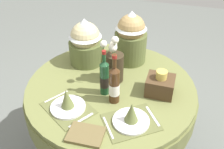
{
  "coord_description": "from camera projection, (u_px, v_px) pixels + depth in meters",
  "views": [
    {
      "loc": [
        0.46,
        -1.47,
        2.0
      ],
      "look_at": [
        0.0,
        0.03,
        0.86
      ],
      "focal_mm": 41.13,
      "sensor_mm": 36.0,
      "label": 1
    }
  ],
  "objects": [
    {
      "name": "ground",
      "position": [
        111.0,
        149.0,
        2.42
      ],
      "size": [
        8.0,
        8.0,
        0.0
      ],
      "primitive_type": "plane",
      "color": "slate"
    },
    {
      "name": "dining_table",
      "position": [
        111.0,
        99.0,
        2.05
      ],
      "size": [
        1.32,
        1.32,
        0.78
      ],
      "color": "olive",
      "rests_on": "ground"
    },
    {
      "name": "place_setting_left",
      "position": [
        67.0,
        103.0,
        1.73
      ],
      "size": [
        0.43,
        0.4,
        0.16
      ],
      "color": "brown",
      "rests_on": "dining_table"
    },
    {
      "name": "place_setting_right",
      "position": [
        131.0,
        117.0,
        1.63
      ],
      "size": [
        0.43,
        0.41,
        0.16
      ],
      "color": "brown",
      "rests_on": "dining_table"
    },
    {
      "name": "flower_vase",
      "position": [
        114.0,
        64.0,
        1.94
      ],
      "size": [
        0.15,
        0.17,
        0.4
      ],
      "color": "#332819",
      "rests_on": "dining_table"
    },
    {
      "name": "wine_bottle_left",
      "position": [
        104.0,
        78.0,
        1.81
      ],
      "size": [
        0.07,
        0.07,
        0.36
      ],
      "color": "#194223",
      "rests_on": "dining_table"
    },
    {
      "name": "wine_bottle_centre",
      "position": [
        114.0,
        85.0,
        1.74
      ],
      "size": [
        0.08,
        0.08,
        0.38
      ],
      "color": "#422814",
      "rests_on": "dining_table"
    },
    {
      "name": "book_on_table",
      "position": [
        86.0,
        135.0,
        1.56
      ],
      "size": [
        0.23,
        0.17,
        0.02
      ],
      "primitive_type": "cube",
      "rotation": [
        0.0,
        0.0,
        0.05
      ],
      "color": "brown",
      "rests_on": "dining_table"
    },
    {
      "name": "gift_tub_back_left",
      "position": [
        85.0,
        40.0,
        2.12
      ],
      "size": [
        0.29,
        0.29,
        0.4
      ],
      "color": "#566033",
      "rests_on": "dining_table"
    },
    {
      "name": "gift_tub_back_centre",
      "position": [
        131.0,
        35.0,
        2.12
      ],
      "size": [
        0.27,
        0.27,
        0.45
      ],
      "color": "#566033",
      "rests_on": "dining_table"
    },
    {
      "name": "woven_basket_side_right",
      "position": [
        160.0,
        85.0,
        1.85
      ],
      "size": [
        0.2,
        0.18,
        0.19
      ],
      "color": "#47331E",
      "rests_on": "dining_table"
    }
  ]
}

